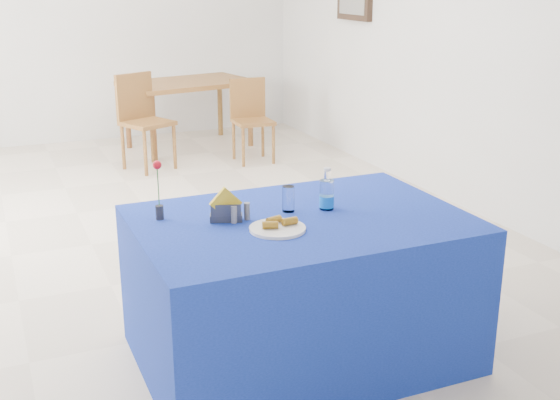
{
  "coord_description": "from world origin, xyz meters",
  "views": [
    {
      "loc": [
        -1.17,
        -4.96,
        1.89
      ],
      "look_at": [
        0.01,
        -2.19,
        0.92
      ],
      "focal_mm": 45.0,
      "sensor_mm": 36.0,
      "label": 1
    }
  ],
  "objects_px": {
    "blue_table": "(300,288)",
    "oak_table": "(188,88)",
    "plate": "(277,229)",
    "chair_bg_left": "(142,114)",
    "chair_bg_right": "(251,114)",
    "water_bottle": "(327,195)"
  },
  "relations": [
    {
      "from": "oak_table",
      "to": "chair_bg_left",
      "type": "height_order",
      "value": "chair_bg_left"
    },
    {
      "from": "plate",
      "to": "oak_table",
      "type": "relative_size",
      "value": 0.17
    },
    {
      "from": "water_bottle",
      "to": "plate",
      "type": "bearing_deg",
      "value": -151.62
    },
    {
      "from": "blue_table",
      "to": "chair_bg_right",
      "type": "xyz_separation_m",
      "value": [
        1.22,
        3.89,
        0.12
      ]
    },
    {
      "from": "chair_bg_left",
      "to": "oak_table",
      "type": "bearing_deg",
      "value": 20.89
    },
    {
      "from": "blue_table",
      "to": "water_bottle",
      "type": "distance_m",
      "value": 0.49
    },
    {
      "from": "plate",
      "to": "chair_bg_right",
      "type": "relative_size",
      "value": 0.31
    },
    {
      "from": "plate",
      "to": "blue_table",
      "type": "bearing_deg",
      "value": 34.55
    },
    {
      "from": "blue_table",
      "to": "chair_bg_left",
      "type": "distance_m",
      "value": 4.03
    },
    {
      "from": "plate",
      "to": "oak_table",
      "type": "height_order",
      "value": "plate"
    },
    {
      "from": "blue_table",
      "to": "oak_table",
      "type": "distance_m",
      "value": 4.79
    },
    {
      "from": "plate",
      "to": "blue_table",
      "type": "height_order",
      "value": "plate"
    },
    {
      "from": "water_bottle",
      "to": "oak_table",
      "type": "height_order",
      "value": "water_bottle"
    },
    {
      "from": "plate",
      "to": "oak_table",
      "type": "distance_m",
      "value": 4.93
    },
    {
      "from": "water_bottle",
      "to": "chair_bg_right",
      "type": "height_order",
      "value": "water_bottle"
    },
    {
      "from": "plate",
      "to": "chair_bg_left",
      "type": "height_order",
      "value": "chair_bg_left"
    },
    {
      "from": "blue_table",
      "to": "oak_table",
      "type": "xyz_separation_m",
      "value": [
        0.79,
        4.72,
        0.3
      ]
    },
    {
      "from": "blue_table",
      "to": "oak_table",
      "type": "relative_size",
      "value": 1.04
    },
    {
      "from": "plate",
      "to": "water_bottle",
      "type": "xyz_separation_m",
      "value": [
        0.35,
        0.19,
        0.06
      ]
    },
    {
      "from": "plate",
      "to": "chair_bg_right",
      "type": "height_order",
      "value": "chair_bg_right"
    },
    {
      "from": "plate",
      "to": "water_bottle",
      "type": "distance_m",
      "value": 0.4
    },
    {
      "from": "water_bottle",
      "to": "chair_bg_right",
      "type": "bearing_deg",
      "value": 74.7
    }
  ]
}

